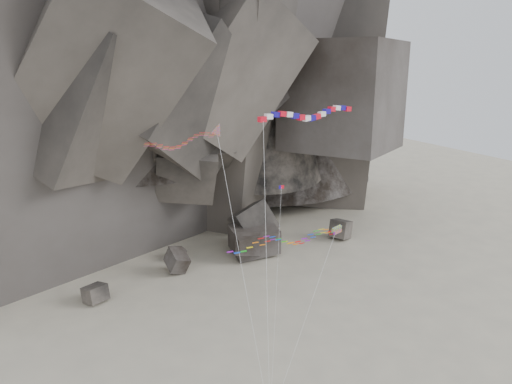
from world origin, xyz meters
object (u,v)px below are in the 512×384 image
banner_kite (308,115)px  delta_kite (179,141)px  parafoil_kite (281,240)px  pennant_kite (279,232)px

banner_kite → delta_kite: bearing=156.5°
parafoil_kite → delta_kite: bearing=131.8°
banner_kite → pennant_kite: bearing=179.7°
delta_kite → parafoil_kite: (8.16, -6.44, -9.78)m
delta_kite → pennant_kite: size_ratio=1.36×
pennant_kite → delta_kite: bearing=167.9°
delta_kite → parafoil_kite: size_ratio=1.65×
parafoil_kite → pennant_kite: size_ratio=0.82×
banner_kite → pennant_kite: (-3.73, -0.61, -12.20)m
delta_kite → banner_kite: (13.18, -3.25, 2.19)m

